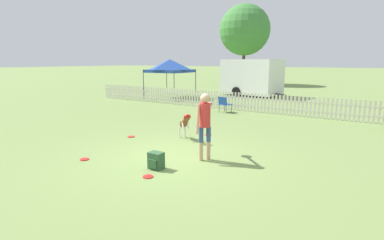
{
  "coord_description": "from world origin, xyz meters",
  "views": [
    {
      "loc": [
        4.49,
        -6.13,
        2.52
      ],
      "look_at": [
        -0.15,
        1.06,
        0.83
      ],
      "focal_mm": 28.0,
      "sensor_mm": 36.0,
      "label": 1
    }
  ],
  "objects_px": {
    "frisbee_near_handler": "(84,159)",
    "backpack_on_grass": "(156,161)",
    "leaping_dog": "(184,123)",
    "frisbee_near_dog": "(208,135)",
    "frisbee_far_scatter": "(131,137)",
    "folding_chair_center": "(224,103)",
    "frisbee_midfield": "(148,177)",
    "tree_left_grove": "(245,30)",
    "handler_person": "(205,118)",
    "canopy_tent_main": "(170,66)",
    "equipment_trailer": "(252,77)"
  },
  "relations": [
    {
      "from": "frisbee_far_scatter",
      "to": "canopy_tent_main",
      "type": "distance_m",
      "value": 11.14
    },
    {
      "from": "frisbee_near_handler",
      "to": "frisbee_far_scatter",
      "type": "height_order",
      "value": "same"
    },
    {
      "from": "backpack_on_grass",
      "to": "tree_left_grove",
      "type": "height_order",
      "value": "tree_left_grove"
    },
    {
      "from": "equipment_trailer",
      "to": "folding_chair_center",
      "type": "bearing_deg",
      "value": -67.97
    },
    {
      "from": "frisbee_midfield",
      "to": "frisbee_near_dog",
      "type": "bearing_deg",
      "value": 100.83
    },
    {
      "from": "frisbee_near_handler",
      "to": "backpack_on_grass",
      "type": "relative_size",
      "value": 0.56
    },
    {
      "from": "frisbee_near_dog",
      "to": "handler_person",
      "type": "bearing_deg",
      "value": -62.21
    },
    {
      "from": "handler_person",
      "to": "frisbee_midfield",
      "type": "relative_size",
      "value": 7.66
    },
    {
      "from": "handler_person",
      "to": "frisbee_midfield",
      "type": "xyz_separation_m",
      "value": [
        -0.44,
        -1.72,
        -1.08
      ]
    },
    {
      "from": "handler_person",
      "to": "canopy_tent_main",
      "type": "xyz_separation_m",
      "value": [
        -8.73,
        10.13,
        1.09
      ]
    },
    {
      "from": "tree_left_grove",
      "to": "folding_chair_center",
      "type": "bearing_deg",
      "value": -69.44
    },
    {
      "from": "leaping_dog",
      "to": "frisbee_near_handler",
      "type": "xyz_separation_m",
      "value": [
        -1.05,
        -3.08,
        -0.55
      ]
    },
    {
      "from": "frisbee_near_handler",
      "to": "backpack_on_grass",
      "type": "bearing_deg",
      "value": 14.11
    },
    {
      "from": "handler_person",
      "to": "folding_chair_center",
      "type": "xyz_separation_m",
      "value": [
        -2.84,
        6.75,
        -0.62
      ]
    },
    {
      "from": "frisbee_near_handler",
      "to": "folding_chair_center",
      "type": "distance_m",
      "value": 8.47
    },
    {
      "from": "leaping_dog",
      "to": "frisbee_far_scatter",
      "type": "distance_m",
      "value": 1.92
    },
    {
      "from": "backpack_on_grass",
      "to": "folding_chair_center",
      "type": "xyz_separation_m",
      "value": [
        -2.22,
        7.96,
        0.27
      ]
    },
    {
      "from": "backpack_on_grass",
      "to": "canopy_tent_main",
      "type": "xyz_separation_m",
      "value": [
        -8.11,
        11.35,
        1.99
      ]
    },
    {
      "from": "backpack_on_grass",
      "to": "tree_left_grove",
      "type": "xyz_separation_m",
      "value": [
        -8.85,
        25.62,
        5.54
      ]
    },
    {
      "from": "frisbee_far_scatter",
      "to": "canopy_tent_main",
      "type": "bearing_deg",
      "value": 119.99
    },
    {
      "from": "frisbee_near_handler",
      "to": "backpack_on_grass",
      "type": "height_order",
      "value": "backpack_on_grass"
    },
    {
      "from": "leaping_dog",
      "to": "frisbee_midfield",
      "type": "height_order",
      "value": "leaping_dog"
    },
    {
      "from": "frisbee_far_scatter",
      "to": "folding_chair_center",
      "type": "bearing_deg",
      "value": 86.01
    },
    {
      "from": "folding_chair_center",
      "to": "tree_left_grove",
      "type": "xyz_separation_m",
      "value": [
        -6.63,
        17.66,
        5.27
      ]
    },
    {
      "from": "equipment_trailer",
      "to": "tree_left_grove",
      "type": "bearing_deg",
      "value": 126.11
    },
    {
      "from": "handler_person",
      "to": "equipment_trailer",
      "type": "relative_size",
      "value": 0.35
    },
    {
      "from": "tree_left_grove",
      "to": "frisbee_midfield",
      "type": "bearing_deg",
      "value": -70.93
    },
    {
      "from": "leaping_dog",
      "to": "backpack_on_grass",
      "type": "relative_size",
      "value": 2.26
    },
    {
      "from": "handler_person",
      "to": "backpack_on_grass",
      "type": "bearing_deg",
      "value": -165.62
    },
    {
      "from": "handler_person",
      "to": "frisbee_far_scatter",
      "type": "height_order",
      "value": "handler_person"
    },
    {
      "from": "frisbee_far_scatter",
      "to": "backpack_on_grass",
      "type": "bearing_deg",
      "value": -35.46
    },
    {
      "from": "leaping_dog",
      "to": "handler_person",
      "type": "bearing_deg",
      "value": 90.26
    },
    {
      "from": "equipment_trailer",
      "to": "tree_left_grove",
      "type": "relative_size",
      "value": 0.59
    },
    {
      "from": "handler_person",
      "to": "canopy_tent_main",
      "type": "height_order",
      "value": "canopy_tent_main"
    },
    {
      "from": "handler_person",
      "to": "folding_chair_center",
      "type": "bearing_deg",
      "value": 64.33
    },
    {
      "from": "folding_chair_center",
      "to": "equipment_trailer",
      "type": "xyz_separation_m",
      "value": [
        -1.67,
        7.67,
        0.91
      ]
    },
    {
      "from": "frisbee_midfield",
      "to": "backpack_on_grass",
      "type": "height_order",
      "value": "backpack_on_grass"
    },
    {
      "from": "frisbee_near_handler",
      "to": "frisbee_near_dog",
      "type": "relative_size",
      "value": 1.0
    },
    {
      "from": "folding_chair_center",
      "to": "tree_left_grove",
      "type": "relative_size",
      "value": 0.09
    },
    {
      "from": "canopy_tent_main",
      "to": "frisbee_near_dog",
      "type": "bearing_deg",
      "value": -46.22
    },
    {
      "from": "leaping_dog",
      "to": "frisbee_near_handler",
      "type": "bearing_deg",
      "value": 22.74
    },
    {
      "from": "frisbee_near_dog",
      "to": "canopy_tent_main",
      "type": "distance_m",
      "value": 11.1
    },
    {
      "from": "frisbee_midfield",
      "to": "handler_person",
      "type": "bearing_deg",
      "value": 75.79
    },
    {
      "from": "handler_person",
      "to": "frisbee_near_handler",
      "type": "xyz_separation_m",
      "value": [
        -2.61,
        -1.71,
        -1.08
      ]
    },
    {
      "from": "frisbee_far_scatter",
      "to": "folding_chair_center",
      "type": "relative_size",
      "value": 0.29
    },
    {
      "from": "frisbee_midfield",
      "to": "backpack_on_grass",
      "type": "bearing_deg",
      "value": 110.17
    },
    {
      "from": "leaping_dog",
      "to": "frisbee_near_dog",
      "type": "relative_size",
      "value": 4.05
    },
    {
      "from": "equipment_trailer",
      "to": "frisbee_near_handler",
      "type": "bearing_deg",
      "value": -73.53
    },
    {
      "from": "tree_left_grove",
      "to": "leaping_dog",
      "type": "bearing_deg",
      "value": -71.06
    },
    {
      "from": "folding_chair_center",
      "to": "tree_left_grove",
      "type": "bearing_deg",
      "value": -58.15
    }
  ]
}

